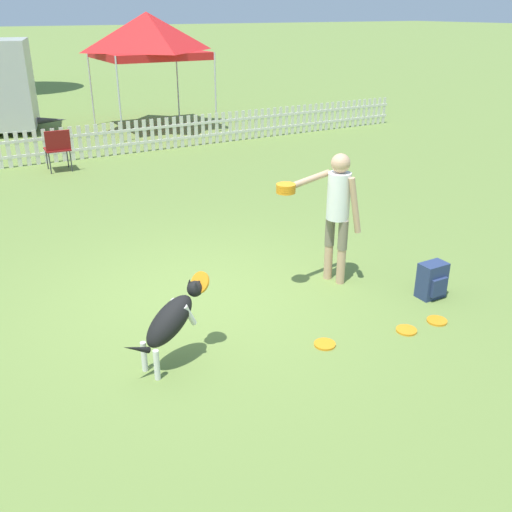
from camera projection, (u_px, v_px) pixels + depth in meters
ground_plane at (201, 297)px, 6.90m from camera, size 240.00×240.00×0.00m
handler_person at (335, 204)px, 6.89m from camera, size 1.06×0.45×1.65m
leaping_dog at (171, 319)px, 5.43m from camera, size 1.01×0.46×0.85m
frisbee_near_handler at (437, 321)px, 6.35m from camera, size 0.22×0.22×0.02m
frisbee_near_dog at (406, 330)px, 6.17m from camera, size 0.22×0.22×0.02m
frisbee_midfield at (325, 344)px, 5.91m from camera, size 0.22×0.22×0.02m
backpack_on_grass at (432, 280)px, 6.83m from camera, size 0.33×0.25×0.44m
picket_fence at (59, 145)px, 12.82m from camera, size 19.32×0.04×0.77m
folding_chair_blue_left at (58, 146)px, 12.00m from camera, size 0.53×0.55×0.90m
canopy_tent_main at (148, 35)px, 15.60m from camera, size 2.76×2.76×3.13m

